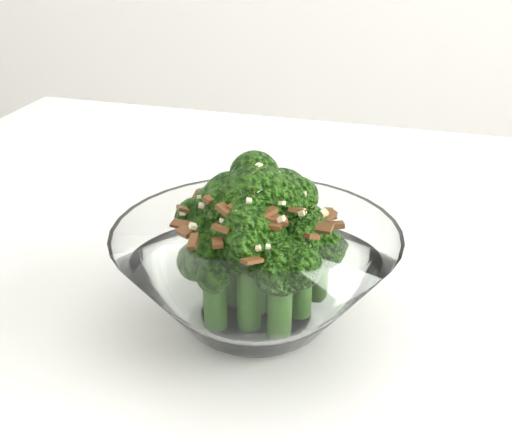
# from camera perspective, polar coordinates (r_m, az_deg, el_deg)

# --- Properties ---
(table) EXTENTS (1.26, 0.90, 0.75)m
(table) POSITION_cam_1_polar(r_m,az_deg,el_deg) (0.60, 15.12, -11.58)
(table) COLOR white
(table) RESTS_ON ground
(broccoli_dish) EXTENTS (0.20, 0.20, 0.12)m
(broccoli_dish) POSITION_cam_1_polar(r_m,az_deg,el_deg) (0.49, 0.07, -3.84)
(broccoli_dish) COLOR white
(broccoli_dish) RESTS_ON table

